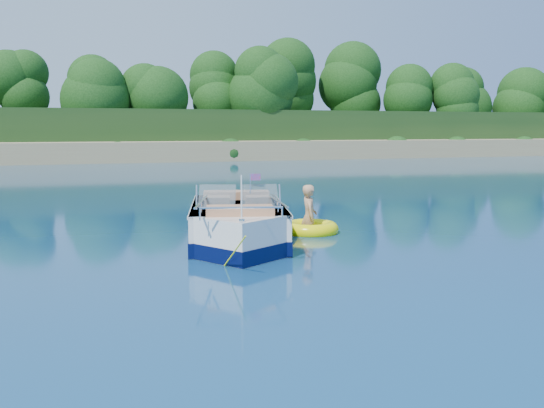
% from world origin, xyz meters
% --- Properties ---
extents(ground, '(160.00, 160.00, 0.00)m').
position_xyz_m(ground, '(0.00, 0.00, 0.00)').
color(ground, '#0A2449').
rests_on(ground, ground).
extents(shoreline, '(170.00, 59.00, 6.00)m').
position_xyz_m(shoreline, '(0.00, 63.77, 0.98)').
color(shoreline, '#957E56').
rests_on(shoreline, ground).
extents(treeline, '(150.00, 7.12, 8.19)m').
position_xyz_m(treeline, '(0.04, 41.01, 5.55)').
color(treeline, black).
rests_on(treeline, ground).
extents(motorboat, '(2.88, 5.66, 1.91)m').
position_xyz_m(motorboat, '(0.28, 2.18, 0.37)').
color(motorboat, silver).
rests_on(motorboat, ground).
extents(tow_tube, '(1.74, 1.74, 0.36)m').
position_xyz_m(tow_tube, '(2.33, 3.02, 0.09)').
color(tow_tube, '#FAF205').
rests_on(tow_tube, ground).
extents(boy, '(0.56, 0.93, 1.71)m').
position_xyz_m(boy, '(2.30, 3.05, 0.00)').
color(boy, tan).
rests_on(boy, ground).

